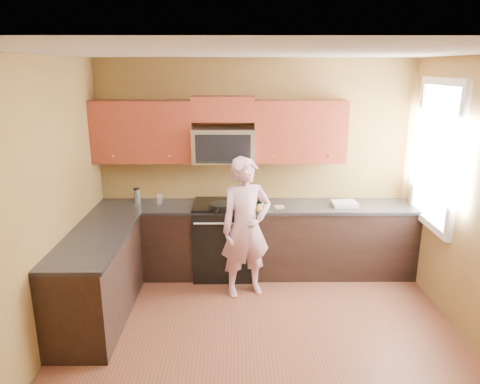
{
  "coord_description": "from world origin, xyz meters",
  "views": [
    {
      "loc": [
        -0.24,
        -3.65,
        2.6
      ],
      "look_at": [
        -0.2,
        1.3,
        1.2
      ],
      "focal_mm": 33.49,
      "sensor_mm": 36.0,
      "label": 1
    }
  ],
  "objects_px": {
    "woman": "(246,228)",
    "frying_pan": "(221,208)",
    "stove": "(224,239)",
    "microwave": "(224,162)",
    "travel_mug": "(137,202)",
    "butter_tub": "(257,208)"
  },
  "relations": [
    {
      "from": "woman",
      "to": "frying_pan",
      "type": "distance_m",
      "value": 0.45
    },
    {
      "from": "stove",
      "to": "microwave",
      "type": "bearing_deg",
      "value": 90.0
    },
    {
      "from": "travel_mug",
      "to": "frying_pan",
      "type": "bearing_deg",
      "value": -19.44
    },
    {
      "from": "stove",
      "to": "travel_mug",
      "type": "distance_m",
      "value": 1.21
    },
    {
      "from": "frying_pan",
      "to": "butter_tub",
      "type": "xyz_separation_m",
      "value": [
        0.44,
        0.09,
        -0.03
      ]
    },
    {
      "from": "microwave",
      "to": "travel_mug",
      "type": "relative_size",
      "value": 4.25
    },
    {
      "from": "frying_pan",
      "to": "travel_mug",
      "type": "height_order",
      "value": "travel_mug"
    },
    {
      "from": "microwave",
      "to": "woman",
      "type": "bearing_deg",
      "value": -67.74
    },
    {
      "from": "microwave",
      "to": "frying_pan",
      "type": "relative_size",
      "value": 1.55
    },
    {
      "from": "travel_mug",
      "to": "woman",
      "type": "bearing_deg",
      "value": -26.61
    },
    {
      "from": "stove",
      "to": "butter_tub",
      "type": "bearing_deg",
      "value": -16.88
    },
    {
      "from": "frying_pan",
      "to": "travel_mug",
      "type": "relative_size",
      "value": 2.74
    },
    {
      "from": "woman",
      "to": "microwave",
      "type": "bearing_deg",
      "value": 93.22
    },
    {
      "from": "butter_tub",
      "to": "travel_mug",
      "type": "bearing_deg",
      "value": 169.19
    },
    {
      "from": "travel_mug",
      "to": "microwave",
      "type": "bearing_deg",
      "value": -2.15
    },
    {
      "from": "microwave",
      "to": "butter_tub",
      "type": "xyz_separation_m",
      "value": [
        0.41,
        -0.25,
        -0.53
      ]
    },
    {
      "from": "woman",
      "to": "travel_mug",
      "type": "relative_size",
      "value": 9.15
    },
    {
      "from": "woman",
      "to": "travel_mug",
      "type": "xyz_separation_m",
      "value": [
        -1.38,
        0.69,
        0.1
      ]
    },
    {
      "from": "stove",
      "to": "travel_mug",
      "type": "bearing_deg",
      "value": 171.49
    },
    {
      "from": "microwave",
      "to": "butter_tub",
      "type": "height_order",
      "value": "microwave"
    },
    {
      "from": "butter_tub",
      "to": "travel_mug",
      "type": "distance_m",
      "value": 1.55
    },
    {
      "from": "woman",
      "to": "stove",
      "type": "bearing_deg",
      "value": 97.84
    }
  ]
}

